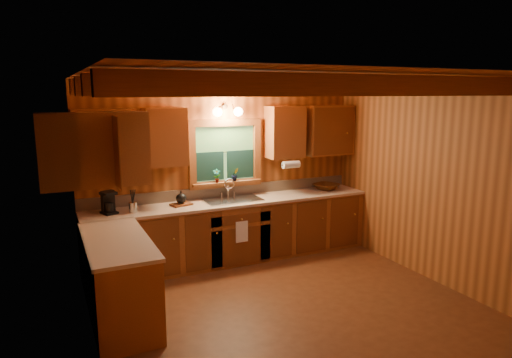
{
  "coord_description": "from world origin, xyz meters",
  "views": [
    {
      "loc": [
        -2.41,
        -4.35,
        2.43
      ],
      "look_at": [
        0.0,
        0.8,
        1.35
      ],
      "focal_mm": 32.01,
      "sensor_mm": 36.0,
      "label": 1
    }
  ],
  "objects": [
    {
      "name": "window",
      "position": [
        0.0,
        1.87,
        1.53
      ],
      "size": [
        1.12,
        0.08,
        1.0
      ],
      "color": "brown",
      "rests_on": "room"
    },
    {
      "name": "utensil_crock",
      "position": [
        -1.43,
        1.52,
        0.97
      ],
      "size": [
        0.11,
        0.11,
        0.3
      ],
      "rotation": [
        0.0,
        0.0,
        -0.13
      ],
      "color": "silver",
      "rests_on": "countertop"
    },
    {
      "name": "window_sill",
      "position": [
        0.0,
        1.82,
        1.12
      ],
      "size": [
        1.06,
        0.14,
        0.04
      ],
      "primitive_type": "cube",
      "color": "brown",
      "rests_on": "room"
    },
    {
      "name": "backsplash",
      "position": [
        0.0,
        1.89,
        0.98
      ],
      "size": [
        4.2,
        0.02,
        0.16
      ],
      "primitive_type": "cube",
      "color": "tan",
      "rests_on": "room"
    },
    {
      "name": "wicker_basket",
      "position": [
        1.64,
        1.64,
        0.95
      ],
      "size": [
        0.51,
        0.51,
        0.1
      ],
      "primitive_type": "imported",
      "rotation": [
        0.0,
        0.0,
        0.37
      ],
      "color": "#48230C",
      "rests_on": "countertop"
    },
    {
      "name": "potted_plant_left",
      "position": [
        -0.17,
        1.79,
        1.24
      ],
      "size": [
        0.12,
        0.1,
        0.2
      ],
      "primitive_type": "imported",
      "rotation": [
        0.0,
        0.0,
        -0.31
      ],
      "color": "#5E2E14",
      "rests_on": "window_sill"
    },
    {
      "name": "dishwasher_panel",
      "position": [
        -1.47,
        0.68,
        0.43
      ],
      "size": [
        0.02,
        0.6,
        0.8
      ],
      "primitive_type": "cube",
      "color": "white",
      "rests_on": "base_cabinets"
    },
    {
      "name": "wall_sconce",
      "position": [
        0.0,
        1.75,
        2.16
      ],
      "size": [
        0.45,
        0.21,
        0.17
      ],
      "color": "black",
      "rests_on": "room"
    },
    {
      "name": "base_cabinets",
      "position": [
        -0.49,
        1.28,
        0.43
      ],
      "size": [
        4.2,
        2.22,
        0.86
      ],
      "color": "brown",
      "rests_on": "ground"
    },
    {
      "name": "paper_towel_roll",
      "position": [
        0.92,
        1.53,
        1.37
      ],
      "size": [
        0.27,
        0.11,
        0.11
      ],
      "primitive_type": "cylinder",
      "rotation": [
        0.0,
        1.57,
        0.0
      ],
      "color": "white",
      "rests_on": "upper_cabinets"
    },
    {
      "name": "potted_plant_right",
      "position": [
        0.13,
        1.8,
        1.24
      ],
      "size": [
        0.12,
        0.1,
        0.19
      ],
      "primitive_type": "imported",
      "rotation": [
        0.0,
        0.0,
        0.12
      ],
      "color": "#5E2E14",
      "rests_on": "window_sill"
    },
    {
      "name": "dish_towel",
      "position": [
        0.0,
        1.26,
        0.52
      ],
      "size": [
        0.18,
        0.01,
        0.3
      ],
      "primitive_type": "cube",
      "color": "white",
      "rests_on": "base_cabinets"
    },
    {
      "name": "coffee_maker",
      "position": [
        -1.72,
        1.61,
        1.04
      ],
      "size": [
        0.16,
        0.21,
        0.29
      ],
      "rotation": [
        0.0,
        0.0,
        0.38
      ],
      "color": "black",
      "rests_on": "countertop"
    },
    {
      "name": "countertop",
      "position": [
        -0.48,
        1.29,
        0.88
      ],
      "size": [
        4.2,
        2.24,
        0.04
      ],
      "color": "tan",
      "rests_on": "base_cabinets"
    },
    {
      "name": "upper_cabinets",
      "position": [
        -0.56,
        1.42,
        1.84
      ],
      "size": [
        4.19,
        1.77,
        0.78
      ],
      "color": "brown",
      "rests_on": "room"
    },
    {
      "name": "teakettle",
      "position": [
        -0.75,
        1.63,
        1.0
      ],
      "size": [
        0.14,
        0.14,
        0.18
      ],
      "rotation": [
        0.0,
        0.0,
        0.2
      ],
      "color": "black",
      "rests_on": "cutting_board"
    },
    {
      "name": "ceiling_beams",
      "position": [
        0.0,
        0.0,
        2.49
      ],
      "size": [
        4.2,
        2.54,
        0.18
      ],
      "color": "brown",
      "rests_on": "room"
    },
    {
      "name": "room",
      "position": [
        0.0,
        0.0,
        1.3
      ],
      "size": [
        4.2,
        4.2,
        4.2
      ],
      "color": "#592D15",
      "rests_on": "ground"
    },
    {
      "name": "sink",
      "position": [
        0.0,
        1.6,
        0.86
      ],
      "size": [
        0.82,
        0.48,
        0.43
      ],
      "color": "silver",
      "rests_on": "countertop"
    },
    {
      "name": "cutting_board",
      "position": [
        -0.75,
        1.63,
        0.91
      ],
      "size": [
        0.31,
        0.26,
        0.02
      ],
      "primitive_type": "cube",
      "rotation": [
        0.0,
        0.0,
        0.25
      ],
      "color": "#5E2E14",
      "rests_on": "countertop"
    }
  ]
}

